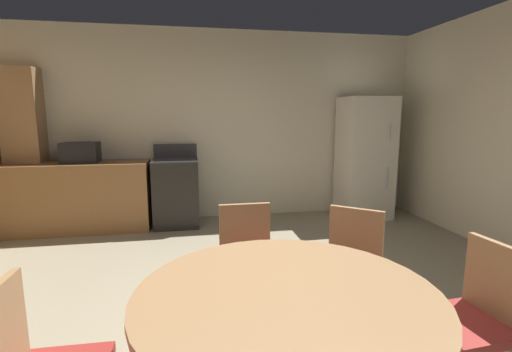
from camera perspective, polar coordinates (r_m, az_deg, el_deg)
The scene contains 11 objects.
ground_plane at distance 2.81m, azimuth 0.58°, elevation -23.10°, with size 14.00×14.00×0.00m, color gray.
wall_back at distance 5.45m, azimuth -5.66°, elevation 7.80°, with size 6.12×0.12×2.70m, color beige.
kitchen_counter at distance 5.34m, azimuth -25.66°, elevation -2.90°, with size 1.76×0.60×0.90m, color olive.
pantry_column at distance 5.64m, azimuth -32.13°, elevation 3.37°, with size 0.44×0.36×2.10m, color #9E754C.
oven_range at distance 5.15m, azimuth -12.33°, elevation -2.40°, with size 0.60×0.60×1.10m.
refrigerator at distance 5.63m, azimuth 16.54°, elevation 2.70°, with size 0.68×0.68×1.76m.
microwave at distance 5.24m, azimuth -25.64°, elevation 3.32°, with size 0.44×0.32×0.26m, color black.
dining_table at distance 1.75m, azimuth 4.79°, elevation -21.79°, with size 1.34×1.34×0.76m.
chair_north at distance 2.71m, azimuth -1.34°, elevation -12.52°, with size 0.40×0.40×0.87m.
chair_northeast at distance 2.68m, azimuth 14.46°, elevation -13.09°, with size 0.56×0.56×0.87m.
chair_east at distance 2.32m, azimuth 31.05°, elevation -17.88°, with size 0.43×0.43×0.87m.
Camera 1 is at (-0.45, -2.32, 1.52)m, focal length 25.71 mm.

